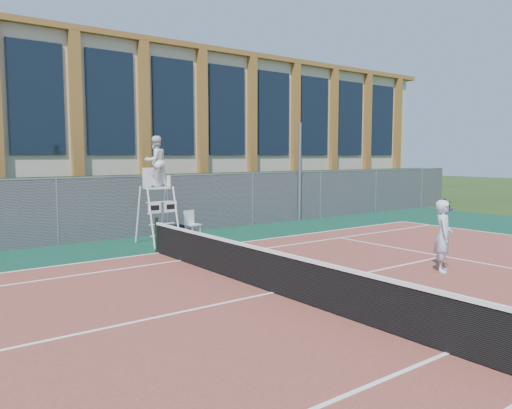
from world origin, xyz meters
TOP-DOWN VIEW (x-y plane):
  - ground at (0.00, 0.00)m, footprint 120.00×120.00m
  - apron at (0.00, 1.00)m, footprint 36.00×20.00m
  - tennis_court at (0.00, 0.00)m, footprint 23.77×10.97m
  - tennis_net at (0.00, 0.00)m, footprint 0.10×11.30m
  - fence at (0.00, 8.80)m, footprint 40.00×0.06m
  - hedge at (0.00, 10.00)m, footprint 40.00×1.40m
  - building at (0.00, 17.95)m, footprint 45.00×10.60m
  - steel_pole at (8.58, 8.70)m, footprint 0.12×0.12m
  - umpire_chair at (0.70, 7.05)m, footprint 1.02×1.56m
  - plastic_chair at (2.26, 7.49)m, footprint 0.53×0.53m
  - sports_bag_near at (2.01, 8.44)m, footprint 0.86×0.39m
  - sports_bag_far at (1.96, 8.60)m, footprint 0.62×0.52m
  - tennis_player at (4.66, -1.05)m, footprint 1.07×0.83m

SIDE VIEW (x-z plane):
  - ground at x=0.00m, z-range 0.00..0.00m
  - apron at x=0.00m, z-range 0.00..0.01m
  - tennis_court at x=0.00m, z-range 0.01..0.03m
  - sports_bag_far at x=1.96m, z-range 0.01..0.24m
  - sports_bag_near at x=2.01m, z-range 0.01..0.37m
  - tennis_net at x=0.00m, z-range -0.01..1.09m
  - plastic_chair at x=2.26m, z-range 0.10..1.08m
  - tennis_player at x=4.66m, z-range 0.03..1.86m
  - fence at x=0.00m, z-range 0.00..2.20m
  - hedge at x=0.00m, z-range 0.00..2.20m
  - steel_pole at x=8.58m, z-range 0.00..4.43m
  - umpire_chair at x=0.70m, z-range 0.84..4.48m
  - building at x=0.00m, z-range 0.03..8.26m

